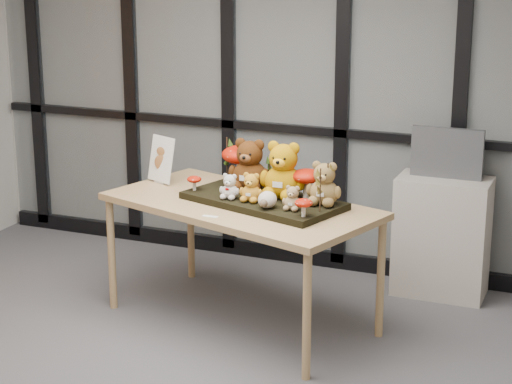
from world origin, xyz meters
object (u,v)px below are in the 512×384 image
at_px(bear_white_bow, 230,185).
at_px(monitor, 447,153).
at_px(display_table, 241,212).
at_px(diorama_tray, 263,201).
at_px(cabinet, 442,237).
at_px(bear_tan_back, 324,181).
at_px(bear_pooh_yellow, 284,167).
at_px(bear_brown_medium, 250,162).
at_px(bear_beige_small, 293,196).
at_px(mushroom_back_right, 307,183).
at_px(mushroom_back_left, 242,163).
at_px(mushroom_front_right, 304,207).
at_px(plush_cream_hedgehog, 267,199).
at_px(sign_holder, 161,161).
at_px(bear_small_yellow, 251,186).
at_px(mushroom_front_left, 194,182).

xyz_separation_m(bear_white_bow, monitor, (1.14, 1.08, 0.07)).
height_order(display_table, diorama_tray, diorama_tray).
bearing_deg(cabinet, bear_tan_back, -120.44).
distance_m(bear_pooh_yellow, bear_brown_medium, 0.27).
bearing_deg(cabinet, monitor, 90.00).
distance_m(bear_white_bow, bear_beige_small, 0.46).
xyz_separation_m(bear_pooh_yellow, mushroom_back_right, (0.15, 0.02, -0.09)).
bearing_deg(diorama_tray, cabinet, 62.60).
height_order(bear_beige_small, mushroom_back_right, mushroom_back_right).
relative_size(mushroom_back_left, mushroom_front_right, 2.48).
bearing_deg(bear_pooh_yellow, mushroom_front_right, -35.49).
bearing_deg(bear_tan_back, bear_pooh_yellow, -170.75).
xyz_separation_m(plush_cream_hedgehog, sign_holder, (-0.94, 0.42, 0.05)).
bearing_deg(monitor, mushroom_front_right, -114.93).
bearing_deg(display_table, plush_cream_hedgehog, -17.97).
bearing_deg(display_table, bear_small_yellow, -19.63).
height_order(bear_beige_small, sign_holder, sign_holder).
bearing_deg(bear_pooh_yellow, cabinet, 64.77).
distance_m(bear_small_yellow, sign_holder, 0.86).
height_order(diorama_tray, sign_holder, sign_holder).
height_order(bear_brown_medium, plush_cream_hedgehog, bear_brown_medium).
xyz_separation_m(bear_small_yellow, monitor, (1.00, 1.08, 0.06)).
bearing_deg(mushroom_front_right, cabinet, 64.74).
xyz_separation_m(bear_pooh_yellow, cabinet, (0.84, 0.91, -0.63)).
distance_m(bear_brown_medium, sign_holder, 0.70).
relative_size(plush_cream_hedgehog, monitor, 0.23).
relative_size(mushroom_front_left, sign_holder, 0.33).
xyz_separation_m(bear_white_bow, mushroom_back_right, (0.45, 0.16, 0.02)).
relative_size(sign_holder, monitor, 0.65).
distance_m(mushroom_back_left, monitor, 1.42).
bearing_deg(sign_holder, plush_cream_hedgehog, -0.92).
bearing_deg(bear_brown_medium, cabinet, 54.60).
relative_size(display_table, mushroom_front_left, 18.33).
bearing_deg(bear_beige_small, mushroom_back_left, 159.00).
bearing_deg(bear_small_yellow, mushroom_front_left, -174.26).
bearing_deg(mushroom_front_right, bear_white_bow, 161.33).
xyz_separation_m(bear_pooh_yellow, plush_cream_hedgehog, (-0.01, -0.25, -0.14)).
bearing_deg(mushroom_back_left, mushroom_back_right, -17.07).
distance_m(bear_pooh_yellow, mushroom_back_right, 0.18).
bearing_deg(bear_brown_medium, bear_white_bow, -82.77).
height_order(bear_small_yellow, mushroom_back_left, mushroom_back_left).
relative_size(bear_brown_medium, mushroom_back_right, 1.76).
height_order(plush_cream_hedgehog, mushroom_back_left, mushroom_back_left).
bearing_deg(display_table, mushroom_back_left, 129.07).
relative_size(bear_tan_back, plush_cream_hedgehog, 2.57).
bearing_deg(mushroom_front_right, diorama_tray, 142.20).
bearing_deg(display_table, mushroom_front_right, -9.67).
bearing_deg(bear_small_yellow, bear_white_bow, -164.05).
relative_size(bear_white_bow, plush_cream_hedgehog, 1.54).
height_order(bear_pooh_yellow, mushroom_front_right, bear_pooh_yellow).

